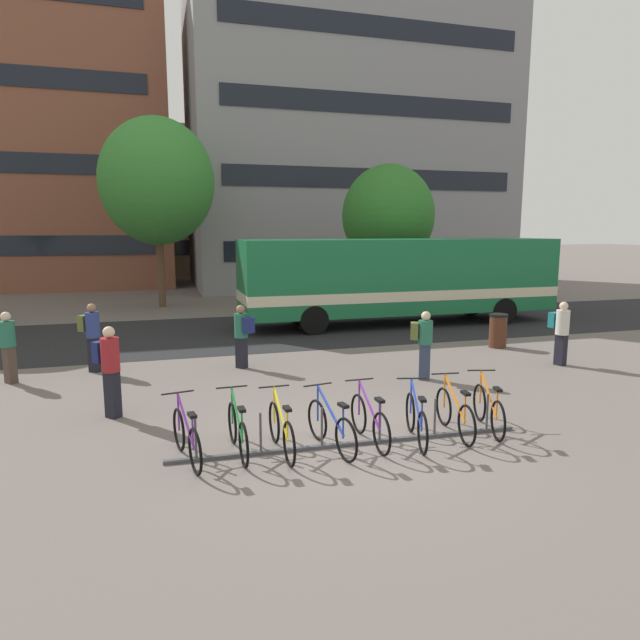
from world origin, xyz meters
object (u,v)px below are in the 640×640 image
object	(u,v)px
city_bus	(402,277)
parked_bicycle_blue_5	(416,420)
parked_bicycle_green_1	(238,431)
commuter_teal_pack_3	(561,329)
parked_bicycle_purple_0	(187,438)
trash_bin	(498,331)
commuter_navy_pack_1	(242,332)
parked_bicycle_purple_4	(370,422)
commuter_navy_pack_5	(7,342)
street_tree_2	(157,182)
parked_bicycle_orange_7	(488,410)
parked_bicycle_blue_3	(331,428)
street_tree_1	(388,216)
parked_bicycle_orange_6	(455,414)
commuter_navy_pack_0	(110,365)
commuter_olive_pack_4	(92,333)
parked_bicycle_yellow_2	(281,431)

from	to	relation	value
city_bus	parked_bicycle_blue_5	bearing A→B (deg)	-113.22
parked_bicycle_green_1	commuter_teal_pack_3	bearing A→B (deg)	-70.47
parked_bicycle_purple_0	trash_bin	bearing A→B (deg)	-68.59
commuter_navy_pack_1	trash_bin	world-z (taller)	commuter_navy_pack_1
commuter_navy_pack_1	parked_bicycle_purple_4	bearing A→B (deg)	152.72
parked_bicycle_green_1	commuter_navy_pack_5	bearing A→B (deg)	36.48
parked_bicycle_blue_5	street_tree_2	world-z (taller)	street_tree_2
parked_bicycle_orange_7	trash_bin	distance (m)	7.50
parked_bicycle_green_1	parked_bicycle_blue_3	xyz separation A→B (m)	(1.48, -0.26, 0.00)
parked_bicycle_green_1	street_tree_1	bearing A→B (deg)	-32.92
parked_bicycle_orange_6	street_tree_1	size ratio (longest dim) A/B	0.27
commuter_navy_pack_0	parked_bicycle_green_1	bearing A→B (deg)	-4.46
parked_bicycle_purple_0	trash_bin	xyz separation A→B (m)	(9.56, 6.02, 0.13)
commuter_navy_pack_5	commuter_olive_pack_4	bearing A→B (deg)	66.11
commuter_navy_pack_0	commuter_navy_pack_1	world-z (taller)	commuter_navy_pack_0
parked_bicycle_blue_3	street_tree_1	world-z (taller)	street_tree_1
parked_bicycle_blue_3	parked_bicycle_blue_5	xyz separation A→B (m)	(1.49, -0.07, 0.00)
commuter_navy_pack_0	street_tree_1	xyz separation A→B (m)	(10.92, 12.28, 3.12)
parked_bicycle_green_1	commuter_olive_pack_4	distance (m)	6.87
city_bus	parked_bicycle_blue_3	distance (m)	12.68
commuter_navy_pack_5	street_tree_1	bearing A→B (deg)	83.33
parked_bicycle_green_1	commuter_teal_pack_3	size ratio (longest dim) A/B	1.02
commuter_navy_pack_0	street_tree_2	bearing A→B (deg)	131.60
parked_bicycle_blue_3	commuter_teal_pack_3	size ratio (longest dim) A/B	1.01
commuter_olive_pack_4	street_tree_1	xyz separation A→B (m)	(11.61, 8.50, 3.13)
parked_bicycle_purple_4	commuter_navy_pack_5	world-z (taller)	commuter_navy_pack_5
parked_bicycle_purple_0	parked_bicycle_blue_5	world-z (taller)	same
parked_bicycle_yellow_2	parked_bicycle_orange_7	distance (m)	3.78
commuter_navy_pack_0	commuter_teal_pack_3	bearing A→B (deg)	51.32
parked_bicycle_green_1	street_tree_2	bearing A→B (deg)	0.97
city_bus	commuter_navy_pack_0	size ratio (longest dim) A/B	6.79
parked_bicycle_purple_0	parked_bicycle_yellow_2	bearing A→B (deg)	-104.61
commuter_navy_pack_0	trash_bin	bearing A→B (deg)	63.57
parked_bicycle_purple_4	parked_bicycle_orange_6	xyz separation A→B (m)	(1.57, -0.05, 0.00)
parked_bicycle_blue_3	commuter_navy_pack_1	bearing A→B (deg)	-4.34
parked_bicycle_orange_7	commuter_navy_pack_5	xyz separation A→B (m)	(-9.00, 5.90, 0.59)
parked_bicycle_yellow_2	parked_bicycle_blue_3	bearing A→B (deg)	-97.69
parked_bicycle_blue_5	parked_bicycle_yellow_2	bearing A→B (deg)	100.30
city_bus	commuter_navy_pack_5	xyz separation A→B (m)	(-12.27, -4.96, -0.80)
parked_bicycle_purple_4	street_tree_2	size ratio (longest dim) A/B	0.20
parked_bicycle_yellow_2	commuter_navy_pack_0	bearing A→B (deg)	44.84
city_bus	parked_bicycle_blue_3	world-z (taller)	city_bus
street_tree_1	parked_bicycle_yellow_2	bearing A→B (deg)	-118.73
street_tree_2	parked_bicycle_green_1	bearing A→B (deg)	-87.08
parked_bicycle_green_1	commuter_navy_pack_0	size ratio (longest dim) A/B	0.97
trash_bin	parked_bicycle_purple_0	bearing A→B (deg)	-147.81
parked_bicycle_orange_7	street_tree_2	size ratio (longest dim) A/B	0.20
commuter_navy_pack_1	commuter_teal_pack_3	distance (m)	8.37
parked_bicycle_green_1	street_tree_1	xyz separation A→B (m)	(8.86, 14.76, 3.76)
parked_bicycle_purple_4	commuter_teal_pack_3	world-z (taller)	commuter_teal_pack_3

